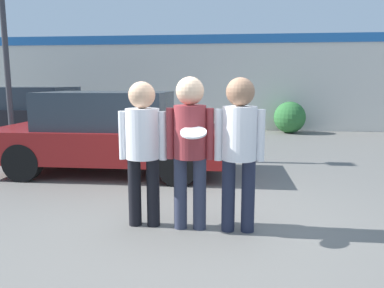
{
  "coord_description": "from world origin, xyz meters",
  "views": [
    {
      "loc": [
        0.32,
        -4.13,
        1.67
      ],
      "look_at": [
        -0.13,
        0.19,
        0.95
      ],
      "focal_mm": 35.0,
      "sensor_mm": 36.0,
      "label": 1
    }
  ],
  "objects_px": {
    "person_left": "(143,141)",
    "parked_car_far": "(32,115)",
    "shrub": "(290,117)",
    "parked_car_near": "(111,133)",
    "street_lamp": "(11,11)",
    "person_right": "(239,141)",
    "person_middle_with_frisbee": "(190,139)"
  },
  "relations": [
    {
      "from": "person_left",
      "to": "parked_car_far",
      "type": "xyz_separation_m",
      "value": [
        -4.4,
        5.5,
        -0.23
      ]
    },
    {
      "from": "person_left",
      "to": "shrub",
      "type": "relative_size",
      "value": 1.61
    },
    {
      "from": "parked_car_near",
      "to": "parked_car_far",
      "type": "xyz_separation_m",
      "value": [
        -3.19,
        2.96,
        0.04
      ]
    },
    {
      "from": "person_left",
      "to": "parked_car_far",
      "type": "bearing_deg",
      "value": 128.65
    },
    {
      "from": "parked_car_far",
      "to": "street_lamp",
      "type": "xyz_separation_m",
      "value": [
        0.72,
        -1.82,
        2.38
      ]
    },
    {
      "from": "parked_car_near",
      "to": "parked_car_far",
      "type": "bearing_deg",
      "value": 137.16
    },
    {
      "from": "person_left",
      "to": "street_lamp",
      "type": "bearing_deg",
      "value": 134.98
    },
    {
      "from": "street_lamp",
      "to": "shrub",
      "type": "xyz_separation_m",
      "value": [
        6.61,
        4.84,
        -2.64
      ]
    },
    {
      "from": "person_right",
      "to": "shrub",
      "type": "xyz_separation_m",
      "value": [
        1.84,
        8.58,
        -0.52
      ]
    },
    {
      "from": "person_right",
      "to": "parked_car_far",
      "type": "height_order",
      "value": "person_right"
    },
    {
      "from": "street_lamp",
      "to": "shrub",
      "type": "bearing_deg",
      "value": 36.21
    },
    {
      "from": "person_middle_with_frisbee",
      "to": "person_right",
      "type": "distance_m",
      "value": 0.55
    },
    {
      "from": "person_middle_with_frisbee",
      "to": "street_lamp",
      "type": "bearing_deg",
      "value": 138.61
    },
    {
      "from": "person_right",
      "to": "parked_car_far",
      "type": "xyz_separation_m",
      "value": [
        -5.49,
        5.56,
        -0.26
      ]
    },
    {
      "from": "parked_car_far",
      "to": "shrub",
      "type": "xyz_separation_m",
      "value": [
        7.33,
        3.02,
        -0.26
      ]
    },
    {
      "from": "person_middle_with_frisbee",
      "to": "person_right",
      "type": "xyz_separation_m",
      "value": [
        0.55,
        -0.02,
        -0.0
      ]
    },
    {
      "from": "person_left",
      "to": "parked_car_far",
      "type": "relative_size",
      "value": 0.38
    },
    {
      "from": "street_lamp",
      "to": "shrub",
      "type": "distance_m",
      "value": 8.61
    },
    {
      "from": "person_right",
      "to": "street_lamp",
      "type": "relative_size",
      "value": 0.34
    },
    {
      "from": "parked_car_far",
      "to": "street_lamp",
      "type": "bearing_deg",
      "value": -68.41
    },
    {
      "from": "person_right",
      "to": "shrub",
      "type": "relative_size",
      "value": 1.65
    },
    {
      "from": "person_right",
      "to": "parked_car_near",
      "type": "height_order",
      "value": "person_right"
    },
    {
      "from": "parked_car_far",
      "to": "street_lamp",
      "type": "height_order",
      "value": "street_lamp"
    },
    {
      "from": "person_left",
      "to": "person_middle_with_frisbee",
      "type": "bearing_deg",
      "value": -4.39
    },
    {
      "from": "person_right",
      "to": "street_lamp",
      "type": "xyz_separation_m",
      "value": [
        -4.77,
        3.74,
        2.13
      ]
    },
    {
      "from": "shrub",
      "to": "person_right",
      "type": "bearing_deg",
      "value": -102.09
    },
    {
      "from": "person_left",
      "to": "shrub",
      "type": "xyz_separation_m",
      "value": [
        2.93,
        8.52,
        -0.49
      ]
    },
    {
      "from": "shrub",
      "to": "person_middle_with_frisbee",
      "type": "bearing_deg",
      "value": -105.56
    },
    {
      "from": "street_lamp",
      "to": "shrub",
      "type": "relative_size",
      "value": 4.9
    },
    {
      "from": "person_middle_with_frisbee",
      "to": "parked_car_near",
      "type": "bearing_deg",
      "value": 124.2
    },
    {
      "from": "parked_car_near",
      "to": "person_right",
      "type": "bearing_deg",
      "value": -48.49
    },
    {
      "from": "person_left",
      "to": "person_middle_with_frisbee",
      "type": "relative_size",
      "value": 0.97
    }
  ]
}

